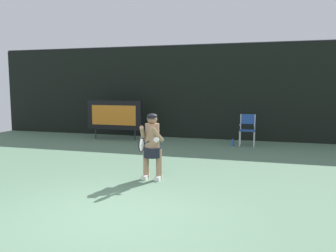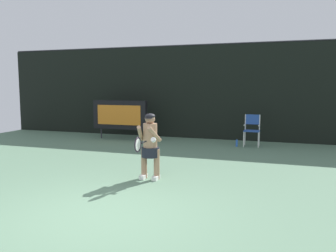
{
  "view_description": "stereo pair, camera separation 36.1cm",
  "coord_description": "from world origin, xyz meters",
  "px_view_note": "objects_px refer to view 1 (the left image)",
  "views": [
    {
      "loc": [
        2.39,
        -4.77,
        2.06
      ],
      "look_at": [
        -0.02,
        3.52,
        1.05
      ],
      "focal_mm": 36.85,
      "sensor_mm": 36.0,
      "label": 1
    },
    {
      "loc": [
        2.73,
        -4.66,
        2.06
      ],
      "look_at": [
        -0.02,
        3.52,
        1.05
      ],
      "focal_mm": 36.85,
      "sensor_mm": 36.0,
      "label": 2
    }
  ],
  "objects_px": {
    "scoreboard": "(115,115)",
    "water_bottle": "(233,143)",
    "umpire_chair": "(247,128)",
    "tennis_racket": "(142,145)",
    "tennis_player": "(152,144)"
  },
  "relations": [
    {
      "from": "scoreboard",
      "to": "water_bottle",
      "type": "height_order",
      "value": "scoreboard"
    },
    {
      "from": "water_bottle",
      "to": "umpire_chair",
      "type": "bearing_deg",
      "value": 27.25
    },
    {
      "from": "umpire_chair",
      "to": "tennis_racket",
      "type": "bearing_deg",
      "value": -107.51
    },
    {
      "from": "umpire_chair",
      "to": "tennis_player",
      "type": "height_order",
      "value": "tennis_player"
    },
    {
      "from": "tennis_player",
      "to": "tennis_racket",
      "type": "bearing_deg",
      "value": -90.73
    },
    {
      "from": "scoreboard",
      "to": "tennis_racket",
      "type": "height_order",
      "value": "scoreboard"
    },
    {
      "from": "scoreboard",
      "to": "water_bottle",
      "type": "distance_m",
      "value": 4.57
    },
    {
      "from": "water_bottle",
      "to": "tennis_racket",
      "type": "xyz_separation_m",
      "value": [
        -1.3,
        -5.38,
        0.75
      ]
    },
    {
      "from": "water_bottle",
      "to": "tennis_racket",
      "type": "height_order",
      "value": "tennis_racket"
    },
    {
      "from": "umpire_chair",
      "to": "tennis_racket",
      "type": "relative_size",
      "value": 1.79
    },
    {
      "from": "scoreboard",
      "to": "tennis_player",
      "type": "height_order",
      "value": "scoreboard"
    },
    {
      "from": "scoreboard",
      "to": "tennis_racket",
      "type": "distance_m",
      "value": 6.43
    },
    {
      "from": "umpire_chair",
      "to": "tennis_racket",
      "type": "xyz_separation_m",
      "value": [
        -1.77,
        -5.62,
        0.26
      ]
    },
    {
      "from": "umpire_chair",
      "to": "tennis_racket",
      "type": "distance_m",
      "value": 5.9
    },
    {
      "from": "tennis_racket",
      "to": "scoreboard",
      "type": "bearing_deg",
      "value": 109.21
    }
  ]
}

